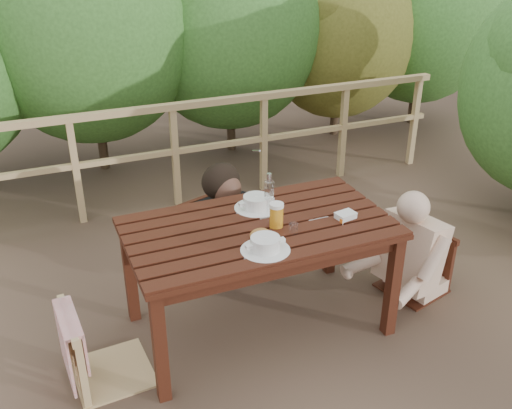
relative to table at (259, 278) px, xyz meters
name	(u,v)px	position (x,y,z in m)	size (l,w,h in m)	color
ground	(259,324)	(0.00, 0.00, -0.38)	(60.00, 60.00, 0.00)	brown
table	(259,278)	(0.00, 0.00, 0.00)	(1.66, 0.93, 0.77)	black
chair_left	(104,311)	(-1.01, -0.09, 0.09)	(0.47, 0.47, 0.95)	tan
chair_far	(209,211)	(-0.04, 0.90, 0.07)	(0.45, 0.45, 0.91)	black
chair_right	(418,240)	(1.22, -0.05, 0.04)	(0.42, 0.42, 0.84)	black
woman	(207,184)	(-0.04, 0.92, 0.30)	(0.55, 0.68, 1.36)	black
diner_right	(426,206)	(1.25, -0.05, 0.31)	(0.56, 0.69, 1.38)	beige
railing	(175,156)	(0.00, 2.00, 0.12)	(5.60, 0.10, 1.01)	tan
soup_near	(265,245)	(-0.09, -0.30, 0.43)	(0.29, 0.29, 0.10)	white
soup_far	(256,203)	(0.07, 0.22, 0.43)	(0.30, 0.30, 0.10)	silver
bread_roll	(260,235)	(-0.06, -0.16, 0.42)	(0.13, 0.10, 0.08)	#966033
beer_glass	(276,216)	(0.09, -0.06, 0.47)	(0.09, 0.09, 0.17)	orange
bottle	(269,193)	(0.14, 0.16, 0.52)	(0.07, 0.07, 0.27)	silver
tumbler	(293,229)	(0.16, -0.16, 0.42)	(0.06, 0.06, 0.07)	white
butter_tub	(345,216)	(0.54, -0.14, 0.41)	(0.13, 0.09, 0.05)	silver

